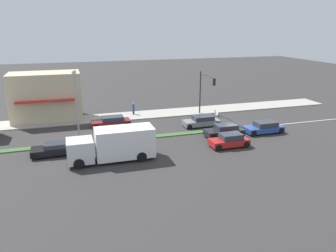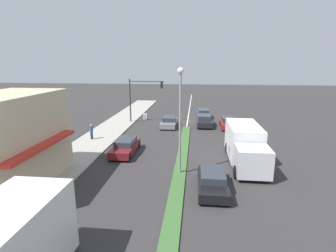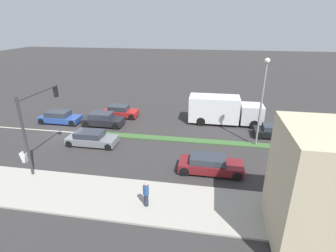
{
  "view_description": "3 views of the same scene",
  "coord_description": "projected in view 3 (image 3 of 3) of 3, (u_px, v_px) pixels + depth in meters",
  "views": [
    {
      "loc": [
        -32.13,
        18.46,
        11.42
      ],
      "look_at": [
        -1.12,
        8.93,
        1.44
      ],
      "focal_mm": 35.0,
      "sensor_mm": 36.0,
      "label": 1
    },
    {
      "loc": [
        -1.02,
        35.32,
        7.76
      ],
      "look_at": [
        1.68,
        9.92,
        1.57
      ],
      "focal_mm": 28.0,
      "sensor_mm": 36.0,
      "label": 2
    },
    {
      "loc": [
        21.48,
        13.82,
        10.13
      ],
      "look_at": [
        1.22,
        10.33,
        1.81
      ],
      "focal_mm": 28.0,
      "sensor_mm": 36.0,
      "label": 3
    }
  ],
  "objects": [
    {
      "name": "coupe_blue",
      "position": [
        60.0,
        117.0,
        27.68
      ],
      "size": [
        1.8,
        4.29,
        1.27
      ],
      "color": "#284793",
      "rests_on": "ground"
    },
    {
      "name": "lane_marking_center",
      "position": [
        66.0,
        132.0,
        25.6
      ],
      "size": [
        0.16,
        60.0,
        0.01
      ],
      "primitive_type": "cube",
      "color": "beige",
      "rests_on": "ground"
    },
    {
      "name": "ground_plane",
      "position": [
        257.0,
        146.0,
        22.76
      ],
      "size": [
        160.0,
        160.0,
        0.0
      ],
      "primitive_type": "plane",
      "color": "#333030"
    },
    {
      "name": "pedestrian",
      "position": [
        146.0,
        194.0,
        14.93
      ],
      "size": [
        0.34,
        0.34,
        1.57
      ],
      "color": "#282D42",
      "rests_on": "sidewalk_right"
    },
    {
      "name": "street_lamp",
      "position": [
        263.0,
        92.0,
        20.99
      ],
      "size": [
        0.44,
        0.44,
        7.37
      ],
      "color": "gray",
      "rests_on": "median_strip"
    },
    {
      "name": "delivery_truck",
      "position": [
        223.0,
        110.0,
        27.25
      ],
      "size": [
        2.44,
        7.5,
        2.87
      ],
      "color": "silver",
      "rests_on": "ground"
    },
    {
      "name": "suv_black",
      "position": [
        277.0,
        131.0,
        24.24
      ],
      "size": [
        1.79,
        4.3,
        1.16
      ],
      "color": "black",
      "rests_on": "ground"
    },
    {
      "name": "traffic_signal_main",
      "position": [
        36.0,
        116.0,
        18.26
      ],
      "size": [
        4.59,
        0.34,
        5.6
      ],
      "color": "#333338",
      "rests_on": "sidewalk_right"
    },
    {
      "name": "sedan_dark",
      "position": [
        103.0,
        119.0,
        26.89
      ],
      "size": [
        1.84,
        4.1,
        1.38
      ],
      "color": "black",
      "rests_on": "ground"
    },
    {
      "name": "warning_aframe_sign",
      "position": [
        25.0,
        157.0,
        19.96
      ],
      "size": [
        0.45,
        0.53,
        0.84
      ],
      "color": "silver",
      "rests_on": "ground"
    },
    {
      "name": "sedan_maroon",
      "position": [
        210.0,
        165.0,
        18.59
      ],
      "size": [
        1.77,
        4.49,
        1.26
      ],
      "color": "maroon",
      "rests_on": "ground"
    },
    {
      "name": "suv_grey",
      "position": [
        92.0,
        138.0,
        22.78
      ],
      "size": [
        1.82,
        4.3,
        1.24
      ],
      "color": "slate",
      "rests_on": "ground"
    },
    {
      "name": "hatchback_red",
      "position": [
        120.0,
        112.0,
        29.33
      ],
      "size": [
        1.73,
        3.83,
        1.33
      ],
      "color": "#AD1E1E",
      "rests_on": "ground"
    },
    {
      "name": "sidewalk_right",
      "position": [
        290.0,
        217.0,
        14.44
      ],
      "size": [
        4.0,
        73.0,
        0.12
      ],
      "primitive_type": "cube",
      "color": "#A8A399",
      "rests_on": "ground"
    }
  ]
}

